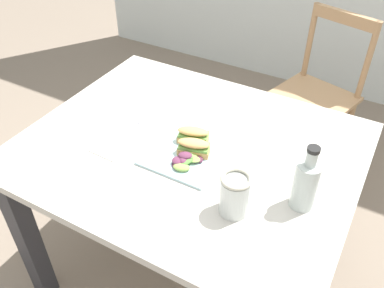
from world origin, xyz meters
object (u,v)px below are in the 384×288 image
Objects in this scene: sandwich_half_back at (193,135)px; fork_on_napkin at (126,134)px; plate_lunch at (186,154)px; dining_table at (189,172)px; chair_wooden_far at (316,95)px; bottle_cold_brew at (305,186)px; mason_jar_iced_tea at (235,196)px; sandwich_half_front at (194,147)px.

fork_on_napkin is at bearing -162.46° from sandwich_half_back.
dining_table is at bearing 108.86° from plate_lunch.
chair_wooden_far is at bearing 78.70° from dining_table.
mason_jar_iced_tea is (-0.16, -0.12, -0.02)m from bottle_cold_brew.
dining_table is at bearing -116.45° from sandwich_half_back.
chair_wooden_far is 4.69× the size of fork_on_napkin.
dining_table is 6.12× the size of fork_on_napkin.
mason_jar_iced_tea reaches higher than chair_wooden_far.
mason_jar_iced_tea is at bearing -87.46° from chair_wooden_far.
bottle_cold_brew is at bearing -78.91° from chair_wooden_far.
dining_table is 0.17m from sandwich_half_back.
mason_jar_iced_tea is (0.05, -1.22, 0.35)m from chair_wooden_far.
fork_on_napkin is 0.65m from bottle_cold_brew.
chair_wooden_far is 1.13m from sandwich_half_front.
sandwich_half_back is (-0.01, 0.07, 0.03)m from plate_lunch.
bottle_cold_brew reaches higher than dining_table.
dining_table is at bearing -101.30° from chair_wooden_far.
chair_wooden_far is 1.21m from fork_on_napkin.
sandwich_half_back is 0.43m from bottle_cold_brew.
sandwich_half_front and sandwich_half_back have the same top height.
chair_wooden_far is (0.21, 1.03, -0.16)m from dining_table.
plate_lunch is 2.14× the size of sandwich_half_front.
chair_wooden_far reaches higher than sandwich_half_back.
sandwich_half_back is (0.01, 0.02, 0.17)m from dining_table.
bottle_cold_brew is (0.65, -0.02, 0.07)m from fork_on_napkin.
sandwich_half_back is 0.54× the size of bottle_cold_brew.
fork_on_napkin is 0.86× the size of bottle_cold_brew.
sandwich_half_front is 0.06m from sandwich_half_back.
sandwich_half_front is 0.39m from bottle_cold_brew.
sandwich_half_front is (0.02, 0.01, 0.03)m from plate_lunch.
fork_on_napkin is at bearing -176.00° from sandwich_half_front.
mason_jar_iced_tea reaches higher than sandwich_half_front.
dining_table is 0.18m from sandwich_half_front.
bottle_cold_brew is at bearing -1.81° from fork_on_napkin.
dining_table is at bearing 135.40° from sandwich_half_front.
bottle_cold_brew is (0.38, -0.04, 0.04)m from sandwich_half_front.
dining_table is 1.30× the size of chair_wooden_far.
sandwich_half_front reaches higher than plate_lunch.
plate_lunch reaches higher than fork_on_napkin.
bottle_cold_brew is at bearing -10.61° from dining_table.
plate_lunch is 0.04m from sandwich_half_front.
bottle_cold_brew reaches higher than sandwich_half_back.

